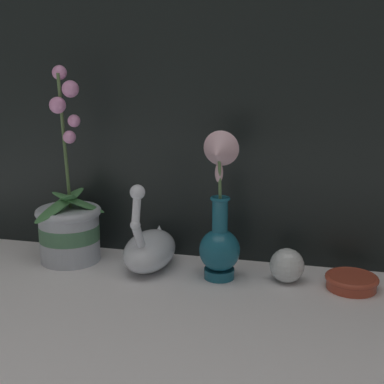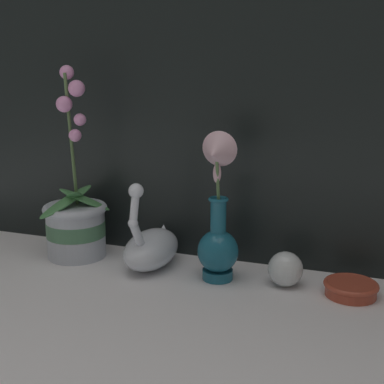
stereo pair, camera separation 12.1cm
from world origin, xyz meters
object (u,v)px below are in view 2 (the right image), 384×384
object	(u,v)px
swan_figurine	(152,246)
amber_dish	(351,288)
blue_vase	(217,225)
glass_sphere	(285,269)
orchid_potted_plant	(76,220)

from	to	relation	value
swan_figurine	amber_dish	xyz separation A→B (m)	(0.46, -0.01, -0.03)
blue_vase	glass_sphere	distance (m)	0.18
swan_figurine	amber_dish	size ratio (longest dim) A/B	1.94
blue_vase	amber_dish	xyz separation A→B (m)	(0.29, 0.02, -0.11)
swan_figurine	amber_dish	bearing A→B (deg)	-1.34
orchid_potted_plant	blue_vase	world-z (taller)	orchid_potted_plant
amber_dish	swan_figurine	bearing A→B (deg)	178.66
orchid_potted_plant	amber_dish	world-z (taller)	orchid_potted_plant
swan_figurine	blue_vase	world-z (taller)	blue_vase
blue_vase	glass_sphere	world-z (taller)	blue_vase
glass_sphere	amber_dish	world-z (taller)	glass_sphere
orchid_potted_plant	swan_figurine	xyz separation A→B (m)	(0.21, -0.00, -0.04)
glass_sphere	amber_dish	distance (m)	0.14
glass_sphere	swan_figurine	bearing A→B (deg)	178.97
swan_figurine	glass_sphere	size ratio (longest dim) A/B	2.87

